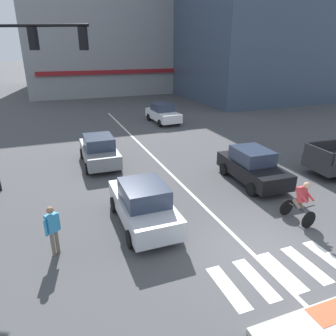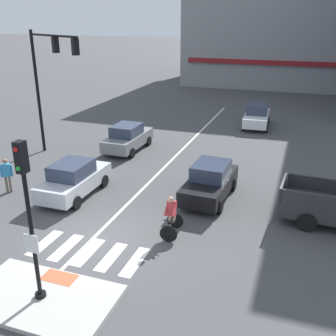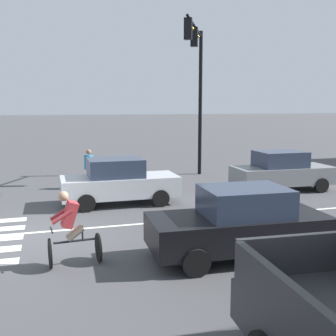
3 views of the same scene
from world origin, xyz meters
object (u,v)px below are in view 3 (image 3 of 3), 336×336
traffic_light_mast (197,75)px  car_black_eastbound_mid (240,223)px  car_grey_westbound_far (282,171)px  pedestrian_at_curb_left (89,166)px  car_silver_westbound_near (119,182)px  cyclist (71,227)px

traffic_light_mast → car_black_eastbound_mid: bearing=-14.7°
car_grey_westbound_far → pedestrian_at_curb_left: (-2.66, -7.59, 0.17)m
traffic_light_mast → car_black_eastbound_mid: traffic_light_mast is taller
car_silver_westbound_near → car_grey_westbound_far: bearing=93.8°
traffic_light_mast → cyclist: size_ratio=4.23×
car_black_eastbound_mid → car_grey_westbound_far: same height
car_black_eastbound_mid → car_grey_westbound_far: (-6.41, 5.06, 0.00)m
car_silver_westbound_near → car_grey_westbound_far: size_ratio=1.00×
pedestrian_at_curb_left → traffic_light_mast: bearing=99.9°
cyclist → pedestrian_at_curb_left: size_ratio=1.01×
car_grey_westbound_far → cyclist: (5.85, -8.81, 0.06)m
traffic_light_mast → pedestrian_at_curb_left: traffic_light_mast is taller
car_silver_westbound_near → car_black_eastbound_mid: (5.96, 1.79, 0.00)m
cyclist → car_grey_westbound_far: bearing=123.6°
car_silver_westbound_near → pedestrian_at_curb_left: (-3.12, -0.74, 0.17)m
car_silver_westbound_near → cyclist: 5.74m
traffic_light_mast → car_grey_westbound_far: size_ratio=1.72×
traffic_light_mast → car_silver_westbound_near: (4.02, -4.41, -4.08)m
car_black_eastbound_mid → cyclist: size_ratio=2.48×
car_black_eastbound_mid → pedestrian_at_curb_left: 9.42m
traffic_light_mast → car_black_eastbound_mid: size_ratio=1.70×
car_silver_westbound_near → cyclist: (5.40, -1.96, 0.06)m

